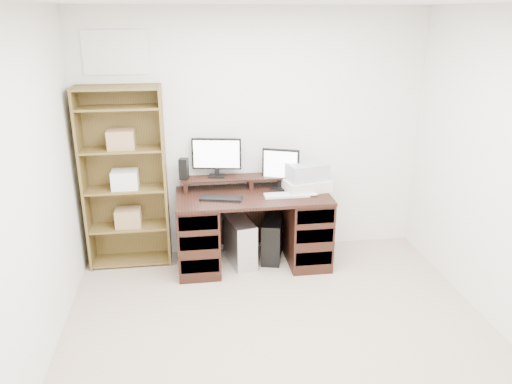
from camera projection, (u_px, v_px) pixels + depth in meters
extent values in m
cube|color=tan|center=(291.00, 369.00, 3.62)|extent=(3.50, 4.00, 0.02)
cube|color=white|center=(254.00, 136.00, 5.06)|extent=(3.50, 0.02, 2.50)
cube|color=white|center=(6.00, 223.00, 2.96)|extent=(0.02, 4.00, 2.50)
cube|color=white|center=(115.00, 53.00, 4.60)|extent=(0.60, 0.01, 0.40)
cube|color=black|center=(253.00, 196.00, 4.88)|extent=(1.50, 0.70, 0.03)
cube|color=black|center=(198.00, 234.00, 4.93)|extent=(0.40, 0.66, 0.72)
cube|color=black|center=(307.00, 228.00, 5.08)|extent=(0.40, 0.66, 0.72)
cube|color=black|center=(249.00, 215.00, 5.30)|extent=(1.48, 0.02, 0.65)
cube|color=black|center=(200.00, 266.00, 4.69)|extent=(0.36, 0.01, 0.14)
cube|color=black|center=(199.00, 243.00, 4.61)|extent=(0.36, 0.01, 0.14)
cube|color=black|center=(198.00, 223.00, 4.54)|extent=(0.36, 0.01, 0.14)
cube|color=black|center=(314.00, 258.00, 4.84)|extent=(0.36, 0.01, 0.14)
cube|color=black|center=(315.00, 236.00, 4.76)|extent=(0.36, 0.01, 0.14)
cube|color=black|center=(316.00, 217.00, 4.69)|extent=(0.36, 0.01, 0.14)
cube|color=black|center=(186.00, 186.00, 4.98)|extent=(0.04, 0.20, 0.10)
cube|color=black|center=(250.00, 183.00, 5.06)|extent=(0.04, 0.20, 0.10)
cube|color=black|center=(313.00, 180.00, 5.15)|extent=(0.04, 0.20, 0.10)
cube|color=black|center=(250.00, 177.00, 5.04)|extent=(1.40, 0.22, 0.02)
cube|color=black|center=(217.00, 176.00, 5.02)|extent=(0.18, 0.15, 0.01)
cube|color=black|center=(217.00, 170.00, 5.02)|extent=(0.05, 0.03, 0.09)
cube|color=black|center=(217.00, 154.00, 4.96)|extent=(0.49, 0.12, 0.31)
cube|color=white|center=(216.00, 154.00, 4.95)|extent=(0.45, 0.08, 0.28)
cube|color=black|center=(280.00, 188.00, 5.04)|extent=(0.21, 0.19, 0.02)
cube|color=black|center=(280.00, 182.00, 5.04)|extent=(0.06, 0.04, 0.10)
cube|color=black|center=(281.00, 165.00, 4.98)|extent=(0.36, 0.17, 0.32)
cube|color=white|center=(280.00, 165.00, 4.96)|extent=(0.31, 0.12, 0.28)
cube|color=black|center=(184.00, 169.00, 4.92)|extent=(0.10, 0.10, 0.21)
cube|color=black|center=(221.00, 198.00, 4.75)|extent=(0.42, 0.23, 0.02)
cube|color=silver|center=(287.00, 195.00, 4.83)|extent=(0.44, 0.13, 0.02)
ellipsoid|color=white|center=(314.00, 194.00, 4.84)|extent=(0.09, 0.06, 0.03)
cube|color=beige|center=(306.00, 184.00, 5.00)|extent=(0.50, 0.41, 0.11)
cube|color=#9A9FA4|center=(306.00, 171.00, 4.95)|extent=(0.44, 0.36, 0.17)
cube|color=silver|center=(240.00, 242.00, 5.07)|extent=(0.31, 0.51, 0.47)
cube|color=black|center=(272.00, 239.00, 5.16)|extent=(0.29, 0.47, 0.44)
cube|color=#19FF33|center=(270.00, 240.00, 4.93)|extent=(0.01, 0.01, 0.01)
cube|color=brown|center=(84.00, 181.00, 4.80)|extent=(0.02, 0.30, 1.80)
cube|color=brown|center=(165.00, 178.00, 4.90)|extent=(0.02, 0.30, 1.80)
cube|color=brown|center=(126.00, 175.00, 4.98)|extent=(0.80, 0.01, 1.80)
cube|color=brown|center=(133.00, 259.00, 5.14)|extent=(0.75, 0.28, 0.02)
cube|color=brown|center=(129.00, 226.00, 5.02)|extent=(0.75, 0.28, 0.02)
cube|color=brown|center=(126.00, 189.00, 4.88)|extent=(0.75, 0.28, 0.02)
cube|color=brown|center=(122.00, 150.00, 4.74)|extent=(0.75, 0.28, 0.02)
cube|color=brown|center=(118.00, 108.00, 4.61)|extent=(0.75, 0.28, 0.02)
cube|color=brown|center=(116.00, 88.00, 4.55)|extent=(0.75, 0.28, 0.02)
cube|color=#A07F54|center=(129.00, 217.00, 4.98)|extent=(0.25, 0.20, 0.18)
cube|color=white|center=(125.00, 179.00, 4.85)|extent=(0.25, 0.20, 0.18)
cube|color=#A07F54|center=(121.00, 139.00, 4.71)|extent=(0.25, 0.20, 0.18)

